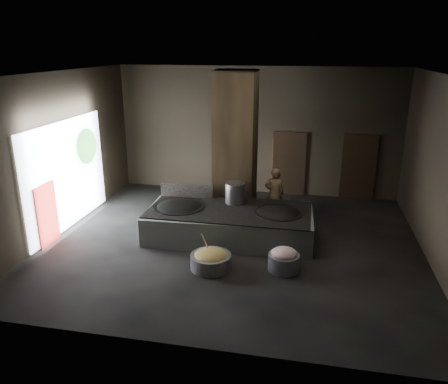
% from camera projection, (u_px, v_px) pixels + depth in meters
% --- Properties ---
extents(floor, '(10.00, 9.00, 0.10)m').
position_uv_depth(floor, '(233.00, 244.00, 12.06)').
color(floor, black).
rests_on(floor, ground).
extents(ceiling, '(10.00, 9.00, 0.10)m').
position_uv_depth(ceiling, '(235.00, 72.00, 10.59)').
color(ceiling, black).
rests_on(ceiling, back_wall).
extents(back_wall, '(10.00, 0.10, 4.50)m').
position_uv_depth(back_wall, '(257.00, 131.00, 15.55)').
color(back_wall, black).
rests_on(back_wall, ground).
extents(front_wall, '(10.00, 0.10, 4.50)m').
position_uv_depth(front_wall, '(184.00, 233.00, 7.10)').
color(front_wall, black).
rests_on(front_wall, ground).
extents(left_wall, '(0.10, 9.00, 4.50)m').
position_uv_depth(left_wall, '(58.00, 154.00, 12.28)').
color(left_wall, black).
rests_on(left_wall, ground).
extents(right_wall, '(0.10, 9.00, 4.50)m').
position_uv_depth(right_wall, '(443.00, 174.00, 10.37)').
color(right_wall, black).
rests_on(right_wall, ground).
extents(pillar, '(1.20, 1.20, 4.50)m').
position_uv_depth(pillar, '(235.00, 147.00, 13.15)').
color(pillar, black).
rests_on(pillar, ground).
extents(hearth_platform, '(4.66, 2.38, 0.79)m').
position_uv_depth(hearth_platform, '(229.00, 224.00, 12.27)').
color(hearth_platform, '#A5B8AA').
rests_on(hearth_platform, ground).
extents(platform_cap, '(4.46, 2.14, 0.03)m').
position_uv_depth(platform_cap, '(230.00, 210.00, 12.13)').
color(platform_cap, black).
rests_on(platform_cap, hearth_platform).
extents(wok_left, '(1.44, 1.44, 0.40)m').
position_uv_depth(wok_left, '(179.00, 209.00, 12.38)').
color(wok_left, black).
rests_on(wok_left, hearth_platform).
extents(wok_left_rim, '(1.47, 1.47, 0.05)m').
position_uv_depth(wok_left_rim, '(179.00, 207.00, 12.36)').
color(wok_left_rim, black).
rests_on(wok_left_rim, hearth_platform).
extents(wok_right, '(1.34, 1.34, 0.38)m').
position_uv_depth(wok_right, '(278.00, 215.00, 11.95)').
color(wok_right, black).
rests_on(wok_right, hearth_platform).
extents(wok_right_rim, '(1.37, 1.37, 0.05)m').
position_uv_depth(wok_right_rim, '(278.00, 212.00, 11.92)').
color(wok_right_rim, black).
rests_on(wok_right_rim, hearth_platform).
extents(stock_pot, '(0.56, 0.56, 0.60)m').
position_uv_depth(stock_pot, '(235.00, 193.00, 12.54)').
color(stock_pot, '#93949A').
rests_on(stock_pot, hearth_platform).
extents(splash_guard, '(1.59, 0.13, 0.40)m').
position_uv_depth(splash_guard, '(187.00, 191.00, 13.04)').
color(splash_guard, black).
rests_on(splash_guard, hearth_platform).
extents(cook, '(0.67, 0.51, 1.64)m').
position_uv_depth(cook, '(274.00, 194.00, 13.43)').
color(cook, '#A07C51').
rests_on(cook, ground).
extents(veg_basin, '(1.08, 1.08, 0.36)m').
position_uv_depth(veg_basin, '(211.00, 261.00, 10.57)').
color(veg_basin, gray).
rests_on(veg_basin, ground).
extents(veg_fill, '(0.81, 0.81, 0.25)m').
position_uv_depth(veg_fill, '(211.00, 255.00, 10.52)').
color(veg_fill, '#98A952').
rests_on(veg_fill, veg_basin).
extents(ladle, '(0.16, 0.38, 0.70)m').
position_uv_depth(ladle, '(206.00, 245.00, 10.62)').
color(ladle, '#93949A').
rests_on(ladle, veg_basin).
extents(meat_basin, '(0.93, 0.93, 0.41)m').
position_uv_depth(meat_basin, '(284.00, 262.00, 10.48)').
color(meat_basin, gray).
rests_on(meat_basin, ground).
extents(meat_fill, '(0.63, 0.63, 0.24)m').
position_uv_depth(meat_fill, '(284.00, 253.00, 10.41)').
color(meat_fill, '#CE7C7E').
rests_on(meat_fill, meat_basin).
extents(doorway_near, '(1.18, 0.08, 2.38)m').
position_uv_depth(doorway_near, '(289.00, 165.00, 15.60)').
color(doorway_near, black).
rests_on(doorway_near, ground).
extents(doorway_near_glow, '(0.83, 0.04, 1.95)m').
position_uv_depth(doorway_near_glow, '(284.00, 166.00, 15.65)').
color(doorway_near_glow, '#8C6647').
rests_on(doorway_near_glow, ground).
extents(doorway_far, '(1.18, 0.08, 2.38)m').
position_uv_depth(doorway_far, '(358.00, 168.00, 15.15)').
color(doorway_far, black).
rests_on(doorway_far, ground).
extents(doorway_far_glow, '(0.86, 0.04, 2.03)m').
position_uv_depth(doorway_far_glow, '(354.00, 169.00, 15.23)').
color(doorway_far_glow, '#8C6647').
rests_on(doorway_far_glow, ground).
extents(left_opening, '(0.04, 4.20, 3.10)m').
position_uv_depth(left_opening, '(67.00, 174.00, 12.65)').
color(left_opening, white).
rests_on(left_opening, ground).
extents(pavilion_sliver, '(0.05, 0.90, 1.70)m').
position_uv_depth(pavilion_sliver, '(47.00, 215.00, 11.67)').
color(pavilion_sliver, maroon).
rests_on(pavilion_sliver, ground).
extents(tree_silhouette, '(0.28, 1.10, 1.10)m').
position_uv_depth(tree_silhouette, '(87.00, 146.00, 13.47)').
color(tree_silhouette, '#194714').
rests_on(tree_silhouette, left_opening).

